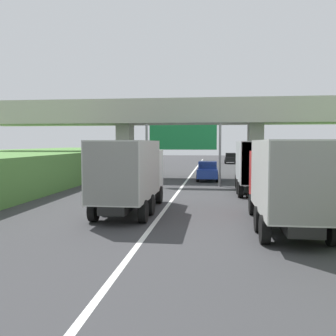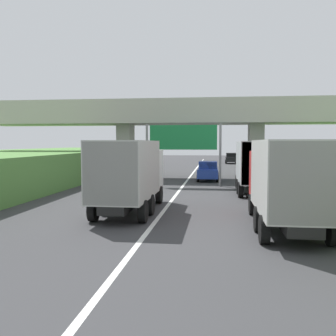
{
  "view_description": "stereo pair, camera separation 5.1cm",
  "coord_description": "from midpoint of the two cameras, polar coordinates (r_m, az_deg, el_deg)",
  "views": [
    {
      "loc": [
        2.48,
        -0.34,
        3.33
      ],
      "look_at": [
        0.0,
        19.33,
        2.0
      ],
      "focal_mm": 40.0,
      "sensor_mm": 36.0,
      "label": 1
    },
    {
      "loc": [
        2.53,
        -0.33,
        3.33
      ],
      "look_at": [
        0.0,
        19.33,
        2.0
      ],
      "focal_mm": 40.0,
      "sensor_mm": 36.0,
      "label": 2
    }
  ],
  "objects": [
    {
      "name": "lane_centre_stripe",
      "position": [
        28.75,
        2.14,
        -2.8
      ],
      "size": [
        0.2,
        96.23,
        0.01
      ],
      "primitive_type": "cube",
      "color": "white",
      "rests_on": "ground"
    },
    {
      "name": "truck_white",
      "position": [
        17.95,
        -5.86,
        -0.65
      ],
      "size": [
        2.44,
        7.3,
        3.44
      ],
      "color": "black",
      "rests_on": "ground"
    },
    {
      "name": "speed_limit_sign",
      "position": [
        17.74,
        23.18,
        -2.47
      ],
      "size": [
        0.6,
        0.08,
        2.23
      ],
      "color": "slate",
      "rests_on": "ground"
    },
    {
      "name": "truck_silver",
      "position": [
        25.48,
        13.04,
        0.6
      ],
      "size": [
        2.44,
        7.3,
        3.44
      ],
      "color": "black",
      "rests_on": "ground"
    },
    {
      "name": "car_black",
      "position": [
        61.32,
        9.47,
        1.48
      ],
      "size": [
        1.86,
        4.1,
        1.72
      ],
      "color": "black",
      "rests_on": "ground"
    },
    {
      "name": "car_blue",
      "position": [
        33.1,
        6.02,
        -0.46
      ],
      "size": [
        1.86,
        4.1,
        1.72
      ],
      "color": "#233D9E",
      "rests_on": "ground"
    },
    {
      "name": "truck_red",
      "position": [
        15.06,
        17.46,
        -1.67
      ],
      "size": [
        2.44,
        7.3,
        3.44
      ],
      "color": "black",
      "rests_on": "ground"
    },
    {
      "name": "overhead_highway_sign",
      "position": [
        28.96,
        2.23,
        4.16
      ],
      "size": [
        5.88,
        0.18,
        4.81
      ],
      "color": "slate",
      "rests_on": "ground"
    },
    {
      "name": "construction_barrel_2",
      "position": [
        19.36,
        19.8,
        -4.92
      ],
      "size": [
        0.57,
        0.57,
        0.9
      ],
      "color": "orange",
      "rests_on": "ground"
    },
    {
      "name": "construction_barrel_1",
      "position": [
        14.5,
        23.17,
        -7.9
      ],
      "size": [
        0.57,
        0.57,
        0.9
      ],
      "color": "orange",
      "rests_on": "ground"
    },
    {
      "name": "overpass_bridge",
      "position": [
        35.63,
        3.16,
        7.26
      ],
      "size": [
        40.0,
        4.8,
        7.31
      ],
      "color": "#ADA89E",
      "rests_on": "ground"
    }
  ]
}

